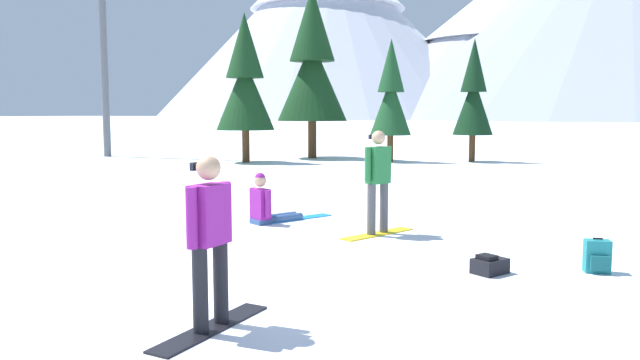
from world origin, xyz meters
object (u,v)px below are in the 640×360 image
snowboarder_midground (378,180)px  backpack_teal (597,257)px  pine_tree_slender (473,95)px  pine_tree_twin (312,65)px  snowboarder_foreground (210,239)px  pine_tree_tall (245,81)px  snowboarder_background (268,205)px  pine_tree_young (391,95)px  backpack_black (490,265)px  ski_lift_tower (103,33)px

snowboarder_midground → backpack_teal: bearing=-20.1°
pine_tree_slender → pine_tree_twin: bearing=-173.5°
snowboarder_foreground → pine_tree_tall: bearing=119.6°
snowboarder_midground → pine_tree_tall: bearing=128.6°
backpack_teal → pine_tree_twin: 21.93m
pine_tree_tall → pine_tree_twin: size_ratio=0.80×
snowboarder_background → pine_tree_tall: (-7.98, 12.67, 3.14)m
snowboarder_midground → pine_tree_slender: (-1.37, 17.27, 1.96)m
backpack_teal → pine_tree_young: pine_tree_young is taller
pine_tree_young → snowboarder_background: bearing=-81.4°
snowboarder_midground → pine_tree_tall: pine_tree_tall is taller
snowboarder_midground → pine_tree_slender: bearing=94.5°
pine_tree_slender → pine_tree_twin: pine_tree_twin is taller
pine_tree_tall → snowboarder_midground: bearing=-51.4°
snowboarder_foreground → pine_tree_tall: pine_tree_tall is taller
snowboarder_background → pine_tree_young: size_ratio=0.33×
snowboarder_midground → backpack_black: size_ratio=3.37×
pine_tree_slender → ski_lift_tower: size_ratio=0.50×
pine_tree_slender → backpack_teal: bearing=-75.3°
backpack_black → pine_tree_slender: size_ratio=0.10×
ski_lift_tower → backpack_black: bearing=-36.5°
snowboarder_foreground → snowboarder_midground: 5.18m
pine_tree_young → snowboarder_midground: bearing=-73.5°
snowboarder_foreground → ski_lift_tower: bearing=134.9°
backpack_black → backpack_teal: 1.45m
snowboarder_midground → pine_tree_tall: 16.70m
snowboarder_foreground → ski_lift_tower: ski_lift_tower is taller
snowboarder_midground → snowboarder_background: bearing=174.1°
backpack_teal → pine_tree_tall: 20.07m
snowboarder_midground → snowboarder_foreground: bearing=-90.0°
pine_tree_young → ski_lift_tower: 14.35m
backpack_black → backpack_teal: (1.31, 0.63, 0.10)m
pine_tree_tall → backpack_teal: bearing=-45.8°
snowboarder_midground → snowboarder_background: 2.40m
backpack_teal → ski_lift_tower: ski_lift_tower is taller
snowboarder_background → ski_lift_tower: (-16.15, 13.12, 5.66)m
pine_tree_slender → pine_tree_young: bearing=-155.4°
snowboarder_background → pine_tree_twin: 17.88m
snowboarder_foreground → pine_tree_slender: (-1.37, 22.45, 2.02)m
snowboarder_midground → pine_tree_twin: (-8.73, 16.43, 3.41)m
pine_tree_young → snowboarder_foreground: bearing=-77.5°
pine_tree_slender → pine_tree_young: size_ratio=1.00×
pine_tree_young → ski_lift_tower: (-13.81, -2.41, 3.10)m
snowboarder_foreground → ski_lift_tower: 26.66m
pine_tree_tall → pine_tree_twin: (1.57, 3.52, 0.89)m
snowboarder_background → pine_tree_tall: 15.30m
snowboarder_foreground → pine_tree_slender: pine_tree_slender is taller
pine_tree_twin → ski_lift_tower: ski_lift_tower is taller
backpack_teal → pine_tree_twin: pine_tree_twin is taller
snowboarder_background → pine_tree_slender: 17.25m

